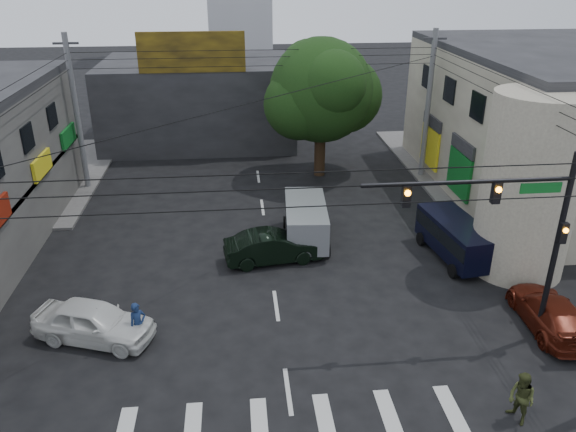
{
  "coord_description": "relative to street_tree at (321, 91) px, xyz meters",
  "views": [
    {
      "loc": [
        -1.38,
        -17.16,
        12.77
      ],
      "look_at": [
        0.68,
        4.0,
        3.07
      ],
      "focal_mm": 35.0,
      "sensor_mm": 36.0,
      "label": 1
    }
  ],
  "objects": [
    {
      "name": "ground",
      "position": [
        -4.0,
        -17.0,
        -5.47
      ],
      "size": [
        160.0,
        160.0,
        0.0
      ],
      "primitive_type": "plane",
      "color": "black",
      "rests_on": "ground"
    },
    {
      "name": "sidewalk_far_right",
      "position": [
        14.0,
        1.0,
        -5.4
      ],
      "size": [
        16.0,
        16.0,
        0.15
      ],
      "primitive_type": "cube",
      "color": "#514F4C",
      "rests_on": "ground"
    },
    {
      "name": "building_right",
      "position": [
        14.0,
        -4.0,
        -1.47
      ],
      "size": [
        14.0,
        18.0,
        8.0
      ],
      "primitive_type": "cube",
      "color": "gray",
      "rests_on": "ground"
    },
    {
      "name": "corner_column",
      "position": [
        7.0,
        -13.0,
        -1.47
      ],
      "size": [
        4.0,
        4.0,
        8.0
      ],
      "primitive_type": "cylinder",
      "color": "gray",
      "rests_on": "ground"
    },
    {
      "name": "building_far",
      "position": [
        -8.0,
        9.0,
        -2.47
      ],
      "size": [
        14.0,
        10.0,
        6.0
      ],
      "primitive_type": "cube",
      "color": "#232326",
      "rests_on": "ground"
    },
    {
      "name": "billboard",
      "position": [
        -8.0,
        4.1,
        1.83
      ],
      "size": [
        7.0,
        0.3,
        2.6
      ],
      "primitive_type": "cube",
      "color": "olive",
      "rests_on": "building_far"
    },
    {
      "name": "street_tree",
      "position": [
        0.0,
        0.0,
        0.0
      ],
      "size": [
        6.4,
        6.4,
        8.7
      ],
      "color": "black",
      "rests_on": "ground"
    },
    {
      "name": "traffic_gantry",
      "position": [
        3.82,
        -18.0,
        -0.64
      ],
      "size": [
        7.1,
        0.35,
        7.2
      ],
      "color": "black",
      "rests_on": "ground"
    },
    {
      "name": "utility_pole_far_left",
      "position": [
        -14.5,
        -1.0,
        -0.87
      ],
      "size": [
        0.32,
        0.32,
        9.2
      ],
      "primitive_type": "cylinder",
      "color": "#59595B",
      "rests_on": "ground"
    },
    {
      "name": "utility_pole_far_right",
      "position": [
        6.5,
        -1.0,
        -0.87
      ],
      "size": [
        0.32,
        0.32,
        9.2
      ],
      "primitive_type": "cylinder",
      "color": "#59595B",
      "rests_on": "ground"
    },
    {
      "name": "dark_sedan",
      "position": [
        -3.85,
        -11.26,
        -4.74
      ],
      "size": [
        2.78,
        4.89,
        1.47
      ],
      "primitive_type": "imported",
      "rotation": [
        0.0,
        0.0,
        1.71
      ],
      "color": "black",
      "rests_on": "ground"
    },
    {
      "name": "white_compact",
      "position": [
        -10.79,
        -16.54,
        -4.71
      ],
      "size": [
        4.51,
        5.55,
        1.52
      ],
      "primitive_type": "imported",
      "rotation": [
        0.0,
        0.0,
        1.24
      ],
      "color": "silver",
      "rests_on": "ground"
    },
    {
      "name": "maroon_sedan",
      "position": [
        6.19,
        -17.47,
        -4.81
      ],
      "size": [
        2.4,
        4.8,
        1.33
      ],
      "primitive_type": "imported",
      "rotation": [
        0.0,
        0.0,
        3.08
      ],
      "color": "#4E150B",
      "rests_on": "ground"
    },
    {
      "name": "silver_minivan",
      "position": [
        -2.1,
        -9.42,
        -4.48
      ],
      "size": [
        4.93,
        2.63,
        2.0
      ],
      "primitive_type": null,
      "rotation": [
        0.0,
        0.0,
        1.5
      ],
      "color": "gray",
      "rests_on": "ground"
    },
    {
      "name": "navy_van",
      "position": [
        4.62,
        -11.81,
        -4.52
      ],
      "size": [
        5.22,
        3.06,
        1.9
      ],
      "primitive_type": null,
      "rotation": [
        0.0,
        0.0,
        1.7
      ],
      "color": "black",
      "rests_on": "ground"
    },
    {
      "name": "traffic_officer",
      "position": [
        -9.14,
        -16.96,
        -4.63
      ],
      "size": [
        0.98,
        0.96,
        1.69
      ],
      "primitive_type": "imported",
      "rotation": [
        0.0,
        0.0,
        0.57
      ],
      "color": "#15254A",
      "rests_on": "ground"
    },
    {
      "name": "pedestrian_olive",
      "position": [
        2.81,
        -21.95,
        -4.6
      ],
      "size": [
        1.24,
        1.16,
        1.74
      ],
      "primitive_type": "imported",
      "rotation": [
        0.0,
        0.0,
        -1.25
      ],
      "color": "#343B1B",
      "rests_on": "ground"
    }
  ]
}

